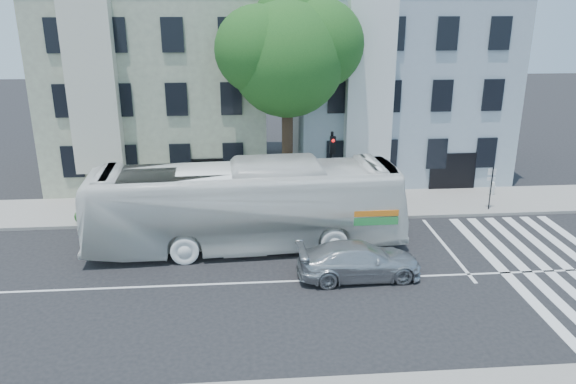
{
  "coord_description": "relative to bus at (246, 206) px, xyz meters",
  "views": [
    {
      "loc": [
        -2.23,
        -19.21,
        10.31
      ],
      "look_at": [
        -0.37,
        3.59,
        2.4
      ],
      "focal_mm": 35.0,
      "sensor_mm": 36.0,
      "label": 1
    }
  ],
  "objects": [
    {
      "name": "fire_hydrant",
      "position": [
        13.38,
        5.26,
        -1.34
      ],
      "size": [
        0.45,
        0.3,
        0.78
      ],
      "rotation": [
        0.0,
        0.0,
        0.41
      ],
      "color": "silver",
      "rests_on": "sidewalk_far"
    },
    {
      "name": "building_right",
      "position": [
        9.18,
        11.59,
        3.61
      ],
      "size": [
        12.0,
        10.0,
        11.0
      ],
      "primitive_type": "cube",
      "color": "#95A4B2",
      "rests_on": "ground"
    },
    {
      "name": "building_left",
      "position": [
        -4.82,
        11.59,
        3.61
      ],
      "size": [
        12.0,
        10.0,
        11.0
      ],
      "primitive_type": "cube",
      "color": "gray",
      "rests_on": "ground"
    },
    {
      "name": "street_tree",
      "position": [
        2.24,
        5.33,
        5.94
      ],
      "size": [
        7.3,
        5.9,
        11.1
      ],
      "color": "#2D2116",
      "rests_on": "ground"
    },
    {
      "name": "ground",
      "position": [
        2.18,
        -3.41,
        -1.89
      ],
      "size": [
        120.0,
        120.0,
        0.0
      ],
      "primitive_type": "plane",
      "color": "black",
      "rests_on": "ground"
    },
    {
      "name": "hedge",
      "position": [
        -3.55,
        2.89,
        -1.39
      ],
      "size": [
        8.28,
        3.67,
        0.7
      ],
      "primitive_type": null,
      "rotation": [
        0.0,
        0.0,
        0.35
      ],
      "color": "#1E571C",
      "rests_on": "sidewalk_far"
    },
    {
      "name": "sidewalk_far",
      "position": [
        2.18,
        4.59,
        -1.82
      ],
      "size": [
        80.0,
        4.0,
        0.15
      ],
      "primitive_type": "cube",
      "color": "gray",
      "rests_on": "ground"
    },
    {
      "name": "bus",
      "position": [
        0.0,
        0.0,
        0.0
      ],
      "size": [
        3.83,
        13.71,
        3.78
      ],
      "primitive_type": "imported",
      "rotation": [
        0.0,
        0.0,
        1.62
      ],
      "color": "white",
      "rests_on": "ground"
    },
    {
      "name": "sedan",
      "position": [
        4.3,
        -3.25,
        -1.19
      ],
      "size": [
        2.17,
        4.91,
        1.4
      ],
      "primitive_type": "imported",
      "rotation": [
        0.0,
        0.0,
        1.61
      ],
      "color": "silver",
      "rests_on": "ground"
    },
    {
      "name": "traffic_signal",
      "position": [
        4.25,
        3.58,
        0.83
      ],
      "size": [
        0.44,
        0.53,
        4.21
      ],
      "rotation": [
        0.0,
        0.0,
        -0.02
      ],
      "color": "black",
      "rests_on": "ground"
    },
    {
      "name": "far_sign_pole",
      "position": [
        12.31,
        3.22,
        -0.29
      ],
      "size": [
        0.41,
        0.16,
        2.27
      ],
      "rotation": [
        0.0,
        0.0,
        -0.05
      ],
      "color": "black",
      "rests_on": "sidewalk_far"
    }
  ]
}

